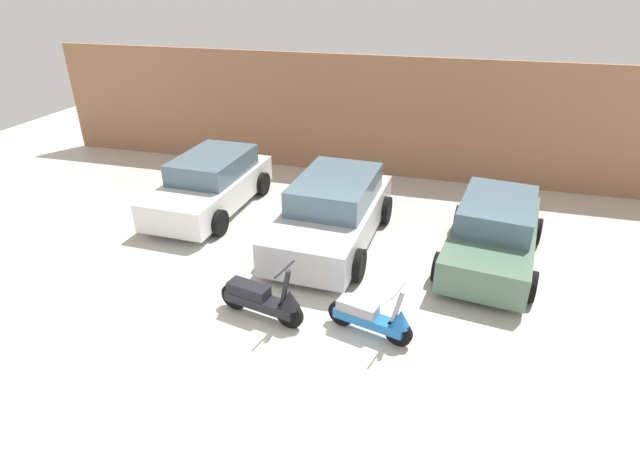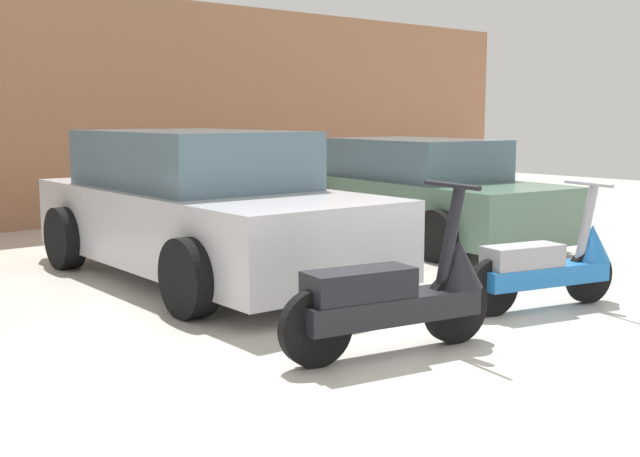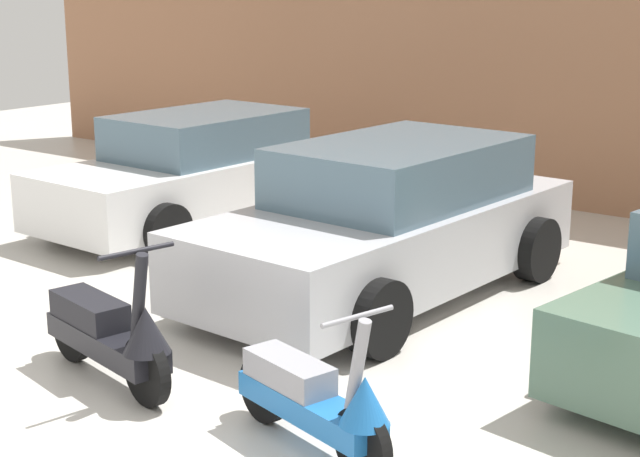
{
  "view_description": "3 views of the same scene",
  "coord_description": "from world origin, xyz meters",
  "px_view_note": "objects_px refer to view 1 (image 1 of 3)",
  "views": [
    {
      "loc": [
        2.21,
        -5.49,
        5.18
      ],
      "look_at": [
        0.02,
        2.4,
        0.99
      ],
      "focal_mm": 28.0,
      "sensor_mm": 36.0,
      "label": 1
    },
    {
      "loc": [
        -4.26,
        -2.72,
        1.56
      ],
      "look_at": [
        0.08,
        2.25,
        0.62
      ],
      "focal_mm": 45.0,
      "sensor_mm": 36.0,
      "label": 2
    },
    {
      "loc": [
        4.68,
        -3.57,
        2.86
      ],
      "look_at": [
        0.16,
        2.43,
        0.94
      ],
      "focal_mm": 55.0,
      "sensor_mm": 36.0,
      "label": 3
    }
  ],
  "objects_px": {
    "scooter_front_left": "(264,299)",
    "car_rear_left": "(211,184)",
    "car_rear_center": "(333,212)",
    "scooter_front_right": "(373,317)",
    "car_rear_right": "(494,233)"
  },
  "relations": [
    {
      "from": "scooter_front_left",
      "to": "car_rear_left",
      "type": "bearing_deg",
      "value": 138.56
    },
    {
      "from": "car_rear_center",
      "to": "car_rear_left",
      "type": "bearing_deg",
      "value": -102.13
    },
    {
      "from": "car_rear_left",
      "to": "car_rear_right",
      "type": "distance_m",
      "value": 6.59
    },
    {
      "from": "car_rear_left",
      "to": "car_rear_center",
      "type": "relative_size",
      "value": 0.93
    },
    {
      "from": "scooter_front_left",
      "to": "car_rear_center",
      "type": "relative_size",
      "value": 0.37
    },
    {
      "from": "car_rear_center",
      "to": "scooter_front_right",
      "type": "bearing_deg",
      "value": 28.2
    },
    {
      "from": "car_rear_left",
      "to": "car_rear_center",
      "type": "distance_m",
      "value": 3.39
    },
    {
      "from": "car_rear_left",
      "to": "scooter_front_left",
      "type": "bearing_deg",
      "value": 38.58
    },
    {
      "from": "scooter_front_right",
      "to": "car_rear_left",
      "type": "relative_size",
      "value": 0.36
    },
    {
      "from": "car_rear_left",
      "to": "car_rear_right",
      "type": "xyz_separation_m",
      "value": [
        6.54,
        -0.79,
        -0.03
      ]
    },
    {
      "from": "scooter_front_left",
      "to": "car_rear_left",
      "type": "distance_m",
      "value": 4.81
    },
    {
      "from": "scooter_front_right",
      "to": "car_rear_left",
      "type": "distance_m",
      "value": 6.04
    },
    {
      "from": "scooter_front_left",
      "to": "car_rear_right",
      "type": "xyz_separation_m",
      "value": [
        3.68,
        3.07,
        0.21
      ]
    },
    {
      "from": "scooter_front_right",
      "to": "car_rear_center",
      "type": "bearing_deg",
      "value": 130.2
    },
    {
      "from": "scooter_front_right",
      "to": "car_rear_right",
      "type": "xyz_separation_m",
      "value": [
        1.87,
        3.02,
        0.24
      ]
    }
  ]
}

